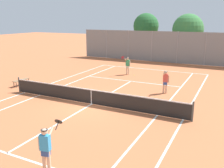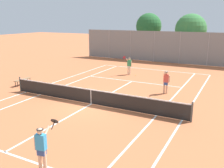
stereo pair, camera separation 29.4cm
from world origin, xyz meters
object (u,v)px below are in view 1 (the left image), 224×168
(player_near_side, at_px, (46,147))
(player_far_left, at_px, (128,65))
(tree_behind_left, at_px, (146,27))
(courtside_bench, at_px, (21,80))
(tennis_net, at_px, (91,96))
(loose_tennis_ball_0, at_px, (134,75))
(loose_tennis_ball_1, at_px, (50,88))
(tree_behind_right, at_px, (187,30))
(player_far_right, at_px, (165,81))
(loose_tennis_ball_2, at_px, (111,68))

(player_near_side, xyz_separation_m, player_far_left, (-3.44, 15.23, 0.00))
(tree_behind_left, bearing_deg, courtside_bench, -100.99)
(tennis_net, xyz_separation_m, loose_tennis_ball_0, (-0.54, 8.52, -0.48))
(loose_tennis_ball_1, bearing_deg, tree_behind_left, 86.40)
(player_far_left, relative_size, loose_tennis_ball_1, 26.88)
(loose_tennis_ball_0, bearing_deg, courtside_bench, -132.95)
(tennis_net, distance_m, player_near_side, 6.99)
(loose_tennis_ball_0, distance_m, tree_behind_right, 11.68)
(player_far_left, distance_m, tree_behind_left, 12.23)
(player_far_right, relative_size, courtside_bench, 1.07)
(player_far_right, bearing_deg, loose_tennis_ball_0, 132.93)
(player_far_right, xyz_separation_m, tree_behind_right, (-1.39, 15.05, 2.78))
(player_near_side, xyz_separation_m, loose_tennis_ball_0, (-2.74, 15.14, -0.89))
(player_near_side, xyz_separation_m, tree_behind_left, (-5.73, 26.84, 3.06))
(player_far_right, bearing_deg, tree_behind_right, 95.29)
(player_far_right, bearing_deg, tree_behind_left, 113.53)
(player_far_left, relative_size, loose_tennis_ball_0, 26.88)
(player_far_left, distance_m, loose_tennis_ball_1, 7.75)
(player_far_right, height_order, courtside_bench, player_far_right)
(player_near_side, xyz_separation_m, loose_tennis_ball_1, (-6.89, 8.35, -0.89))
(tree_behind_right, bearing_deg, loose_tennis_ball_2, -123.20)
(player_near_side, distance_m, loose_tennis_ball_2, 18.05)
(player_near_side, relative_size, player_far_right, 1.11)
(tree_behind_left, bearing_deg, player_far_left, -78.87)
(tennis_net, bearing_deg, loose_tennis_ball_2, 110.21)
(player_near_side, bearing_deg, tree_behind_left, 102.05)
(loose_tennis_ball_2, bearing_deg, tennis_net, -69.79)
(player_far_left, bearing_deg, tree_behind_left, 101.13)
(player_near_side, relative_size, loose_tennis_ball_0, 26.88)
(player_far_left, xyz_separation_m, loose_tennis_ball_2, (-2.57, 1.77, -0.89))
(player_far_right, bearing_deg, loose_tennis_ball_1, -162.69)
(courtside_bench, distance_m, tree_behind_right, 20.42)
(loose_tennis_ball_1, height_order, tree_behind_left, tree_behind_left)
(loose_tennis_ball_0, height_order, tree_behind_right, tree_behind_right)
(loose_tennis_ball_0, distance_m, courtside_bench, 9.76)
(loose_tennis_ball_1, relative_size, loose_tennis_ball_2, 1.00)
(player_far_right, height_order, loose_tennis_ball_0, player_far_right)
(loose_tennis_ball_2, height_order, tree_behind_left, tree_behind_left)
(player_far_left, relative_size, tree_behind_right, 0.31)
(player_far_right, bearing_deg, tennis_net, -128.78)
(tree_behind_left, bearing_deg, tree_behind_right, -9.33)
(loose_tennis_ball_0, xyz_separation_m, loose_tennis_ball_2, (-3.28, 1.86, 0.00))
(loose_tennis_ball_1, bearing_deg, tennis_net, -20.21)
(courtside_bench, distance_m, tree_behind_left, 19.52)
(tennis_net, relative_size, courtside_bench, 8.00)
(player_near_side, xyz_separation_m, tree_behind_right, (-0.17, 25.93, 2.77))
(tree_behind_right, bearing_deg, loose_tennis_ball_0, -103.40)
(player_far_right, relative_size, tree_behind_left, 0.28)
(loose_tennis_ball_0, distance_m, loose_tennis_ball_2, 3.77)
(loose_tennis_ball_0, height_order, loose_tennis_ball_1, same)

